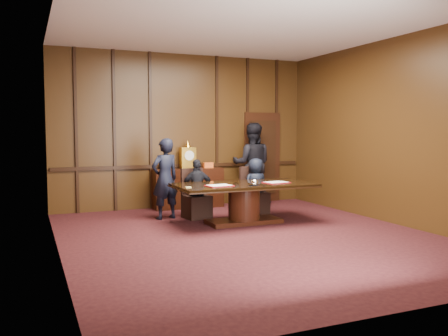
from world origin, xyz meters
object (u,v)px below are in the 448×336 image
at_px(signatory_left, 198,189).
at_px(signatory_right, 256,186).
at_px(sideboard, 188,186).
at_px(witness_left, 165,179).
at_px(witness_right, 252,164).
at_px(conference_table, 244,197).

height_order(signatory_left, signatory_right, signatory_left).
distance_m(sideboard, witness_left, 1.47).
bearing_deg(witness_left, witness_right, -173.23).
bearing_deg(sideboard, signatory_right, -52.45).
distance_m(sideboard, witness_right, 1.63).
bearing_deg(conference_table, sideboard, 100.38).
bearing_deg(sideboard, witness_left, -127.02).
distance_m(witness_left, witness_right, 2.60).
xyz_separation_m(conference_table, witness_right, (1.15, 2.00, 0.46)).
relative_size(sideboard, conference_table, 0.61).
height_order(sideboard, signatory_left, sideboard).
relative_size(sideboard, witness_right, 0.82).
height_order(sideboard, witness_right, witness_right).
xyz_separation_m(sideboard, signatory_right, (1.05, -1.36, 0.11)).
distance_m(signatory_right, witness_left, 1.93).
xyz_separation_m(signatory_left, signatory_right, (1.30, 0.00, -0.00)).
xyz_separation_m(conference_table, signatory_right, (0.65, 0.80, 0.08)).
relative_size(signatory_left, witness_right, 0.61).
xyz_separation_m(signatory_right, witness_right, (0.50, 1.20, 0.38)).
bearing_deg(signatory_left, witness_right, -137.20).
relative_size(signatory_right, witness_right, 0.61).
distance_m(sideboard, signatory_left, 1.39).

